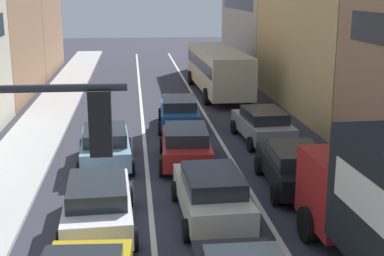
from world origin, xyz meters
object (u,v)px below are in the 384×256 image
(wagon_right_lane_far, at_px, (263,124))
(bus_mid_queue_primary, at_px, (218,67))
(wagon_left_lane_second, at_px, (98,203))
(coupe_centre_lane_fourth, at_px, (179,112))
(sedan_left_lane_third, at_px, (105,145))
(hatchback_centre_lane_third, at_px, (186,144))
(sedan_right_lane_behind_truck, at_px, (294,166))
(sedan_centre_lane_second, at_px, (212,193))

(wagon_right_lane_far, height_order, bus_mid_queue_primary, bus_mid_queue_primary)
(wagon_left_lane_second, height_order, coupe_centre_lane_fourth, same)
(wagon_right_lane_far, bearing_deg, coupe_centre_lane_fourth, 46.29)
(sedan_left_lane_third, height_order, wagon_right_lane_far, same)
(hatchback_centre_lane_third, height_order, wagon_right_lane_far, same)
(sedan_right_lane_behind_truck, bearing_deg, sedan_left_lane_third, 65.96)
(coupe_centre_lane_fourth, bearing_deg, wagon_right_lane_far, -127.61)
(sedan_centre_lane_second, xyz_separation_m, wagon_left_lane_second, (-3.28, -0.40, 0.00))
(coupe_centre_lane_fourth, relative_size, wagon_right_lane_far, 1.00)
(sedan_centre_lane_second, bearing_deg, sedan_left_lane_third, 29.98)
(wagon_left_lane_second, xyz_separation_m, coupe_centre_lane_fourth, (3.28, 11.31, 0.00))
(wagon_left_lane_second, height_order, bus_mid_queue_primary, bus_mid_queue_primary)
(sedan_right_lane_behind_truck, height_order, bus_mid_queue_primary, bus_mid_queue_primary)
(sedan_centre_lane_second, xyz_separation_m, wagon_right_lane_far, (3.46, 7.96, 0.00))
(hatchback_centre_lane_third, height_order, bus_mid_queue_primary, bus_mid_queue_primary)
(coupe_centre_lane_fourth, height_order, wagon_right_lane_far, same)
(wagon_right_lane_far, bearing_deg, sedan_right_lane_behind_truck, 173.63)
(wagon_left_lane_second, relative_size, hatchback_centre_lane_third, 0.99)
(wagon_left_lane_second, bearing_deg, hatchback_centre_lane_third, -31.00)
(sedan_centre_lane_second, xyz_separation_m, coupe_centre_lane_fourth, (-0.00, 10.92, 0.00))
(wagon_left_lane_second, relative_size, bus_mid_queue_primary, 0.41)
(sedan_centre_lane_second, bearing_deg, wagon_left_lane_second, 95.23)
(sedan_left_lane_third, bearing_deg, coupe_centre_lane_fourth, -34.19)
(hatchback_centre_lane_third, xyz_separation_m, sedan_right_lane_behind_truck, (3.38, -3.03, 0.00))
(sedan_centre_lane_second, height_order, sedan_left_lane_third, same)
(wagon_left_lane_second, distance_m, wagon_right_lane_far, 10.73)
(wagon_right_lane_far, bearing_deg, hatchback_centre_lane_third, 123.67)
(sedan_right_lane_behind_truck, relative_size, bus_mid_queue_primary, 0.41)
(sedan_right_lane_behind_truck, height_order, wagon_right_lane_far, same)
(sedan_left_lane_third, relative_size, wagon_right_lane_far, 1.00)
(sedan_left_lane_third, bearing_deg, sedan_right_lane_behind_truck, -119.71)
(sedan_centre_lane_second, height_order, wagon_left_lane_second, same)
(sedan_centre_lane_second, relative_size, sedan_right_lane_behind_truck, 0.99)
(wagon_left_lane_second, distance_m, bus_mid_queue_primary, 20.72)
(sedan_right_lane_behind_truck, relative_size, wagon_right_lane_far, 1.00)
(wagon_left_lane_second, height_order, sedan_right_lane_behind_truck, same)
(hatchback_centre_lane_third, xyz_separation_m, sedan_left_lane_third, (-3.10, 0.23, 0.00))
(hatchback_centre_lane_third, distance_m, sedan_right_lane_behind_truck, 4.54)
(coupe_centre_lane_fourth, xyz_separation_m, sedan_right_lane_behind_truck, (3.14, -8.77, 0.00))
(wagon_left_lane_second, xyz_separation_m, sedan_left_lane_third, (-0.06, 5.81, 0.00))
(hatchback_centre_lane_third, distance_m, wagon_right_lane_far, 4.63)
(sedan_centre_lane_second, distance_m, hatchback_centre_lane_third, 5.19)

